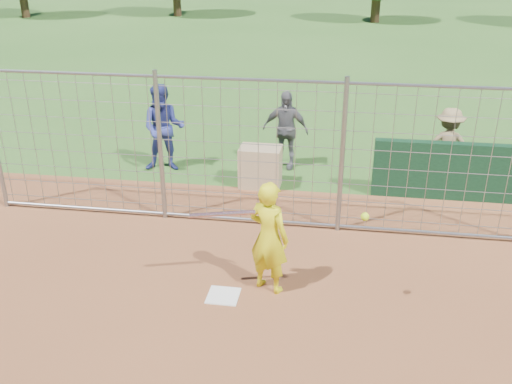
% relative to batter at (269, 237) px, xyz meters
% --- Properties ---
extents(ground, '(100.00, 100.00, 0.00)m').
position_rel_batter_xyz_m(ground, '(-0.58, -0.10, -0.81)').
color(ground, '#2D591E').
rests_on(ground, ground).
extents(home_plate, '(0.43, 0.43, 0.02)m').
position_rel_batter_xyz_m(home_plate, '(-0.58, -0.30, -0.80)').
color(home_plate, silver).
rests_on(home_plate, ground).
extents(dugout_wall, '(2.60, 0.20, 1.10)m').
position_rel_batter_xyz_m(dugout_wall, '(2.82, 3.50, -0.26)').
color(dugout_wall, '#11381E').
rests_on(dugout_wall, ground).
extents(batter, '(0.70, 0.60, 1.62)m').
position_rel_batter_xyz_m(batter, '(0.00, 0.00, 0.00)').
color(batter, yellow).
rests_on(batter, ground).
extents(bystander_a, '(0.98, 0.81, 1.83)m').
position_rel_batter_xyz_m(bystander_a, '(-2.73, 4.10, 0.10)').
color(bystander_a, navy).
rests_on(bystander_a, ground).
extents(bystander_b, '(1.02, 0.54, 1.65)m').
position_rel_batter_xyz_m(bystander_b, '(-0.27, 4.64, 0.02)').
color(bystander_b, '#5A5B60').
rests_on(bystander_b, ground).
extents(bystander_c, '(1.00, 0.60, 1.52)m').
position_rel_batter_xyz_m(bystander_c, '(2.96, 4.34, -0.05)').
color(bystander_c, '#927A4F').
rests_on(bystander_c, ground).
extents(equipment_bin, '(0.81, 0.56, 0.80)m').
position_rel_batter_xyz_m(equipment_bin, '(-0.64, 3.56, -0.41)').
color(equipment_bin, tan).
rests_on(equipment_bin, ground).
extents(equipment_in_play, '(2.29, 0.39, 0.28)m').
position_rel_batter_xyz_m(equipment_in_play, '(-0.15, -0.24, 0.45)').
color(equipment_in_play, silver).
rests_on(equipment_in_play, ground).
extents(backstop_fence, '(9.08, 0.08, 2.60)m').
position_rel_batter_xyz_m(backstop_fence, '(-0.58, 1.90, 0.45)').
color(backstop_fence, gray).
rests_on(backstop_fence, ground).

